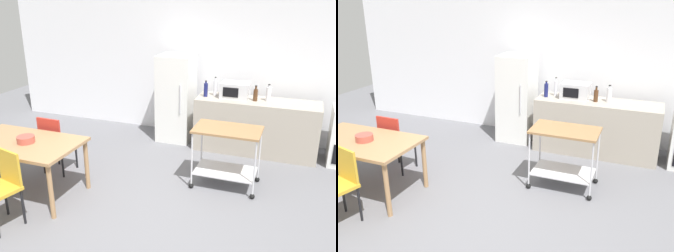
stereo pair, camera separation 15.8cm
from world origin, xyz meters
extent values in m
plane|color=slate|center=(0.00, 0.00, 0.00)|extent=(12.00, 12.00, 0.00)
cube|color=white|center=(0.00, 3.20, 1.45)|extent=(8.40, 0.12, 2.90)
cube|color=#A89E8E|center=(0.90, 2.60, 0.45)|extent=(2.00, 0.64, 0.90)
cube|color=#A37A51|center=(-1.77, 0.12, 0.73)|extent=(1.50, 0.90, 0.04)
cylinder|color=#A37A51|center=(-1.08, -0.27, 0.35)|extent=(0.06, 0.06, 0.71)
cylinder|color=#A37A51|center=(-2.46, 0.51, 0.35)|extent=(0.06, 0.06, 0.71)
cylinder|color=#A37A51|center=(-1.08, 0.51, 0.35)|extent=(0.06, 0.06, 0.71)
cube|color=#B72D23|center=(-1.76, 0.84, 0.47)|extent=(0.41, 0.41, 0.04)
cube|color=#B72D23|center=(-1.76, 0.66, 0.69)|extent=(0.38, 0.04, 0.40)
cylinder|color=black|center=(-1.58, 1.00, 0.23)|extent=(0.03, 0.03, 0.45)
cylinder|color=black|center=(-1.92, 1.01, 0.23)|extent=(0.03, 0.03, 0.45)
cylinder|color=black|center=(-1.59, 0.66, 0.23)|extent=(0.03, 0.03, 0.45)
cylinder|color=black|center=(-1.93, 0.67, 0.23)|extent=(0.03, 0.03, 0.45)
cube|color=gold|center=(-1.49, -0.43, 0.69)|extent=(0.38, 0.12, 0.40)
cylinder|color=black|center=(-1.65, -0.40, 0.23)|extent=(0.03, 0.03, 0.45)
cylinder|color=black|center=(-1.32, -0.48, 0.23)|extent=(0.03, 0.03, 0.45)
cube|color=white|center=(-0.55, 2.70, 0.78)|extent=(0.60, 0.60, 1.55)
cylinder|color=silver|center=(-0.37, 2.39, 0.85)|extent=(0.02, 0.02, 0.50)
cube|color=olive|center=(0.69, 1.26, 0.83)|extent=(0.90, 0.56, 0.03)
cube|color=silver|center=(0.69, 1.26, 0.22)|extent=(0.83, 0.52, 0.02)
cylinder|color=silver|center=(0.27, 1.01, 0.45)|extent=(0.02, 0.02, 0.76)
sphere|color=black|center=(0.27, 1.01, 0.04)|extent=(0.07, 0.07, 0.07)
cylinder|color=silver|center=(1.11, 1.01, 0.45)|extent=(0.02, 0.02, 0.76)
sphere|color=black|center=(1.11, 1.01, 0.04)|extent=(0.07, 0.07, 0.07)
cylinder|color=silver|center=(0.27, 1.51, 0.45)|extent=(0.02, 0.02, 0.76)
sphere|color=black|center=(0.27, 1.51, 0.04)|extent=(0.07, 0.07, 0.07)
cylinder|color=silver|center=(1.11, 1.51, 0.45)|extent=(0.02, 0.02, 0.76)
sphere|color=black|center=(1.11, 1.51, 0.04)|extent=(0.07, 0.07, 0.07)
cylinder|color=navy|center=(0.03, 2.55, 1.01)|extent=(0.07, 0.07, 0.23)
cylinder|color=navy|center=(0.03, 2.55, 1.14)|extent=(0.03, 0.03, 0.04)
cylinder|color=black|center=(0.03, 2.55, 1.17)|extent=(0.03, 0.03, 0.01)
cylinder|color=silver|center=(0.16, 2.67, 1.03)|extent=(0.06, 0.06, 0.25)
cylinder|color=silver|center=(0.16, 2.67, 1.18)|extent=(0.03, 0.03, 0.05)
cylinder|color=black|center=(0.16, 2.67, 1.21)|extent=(0.03, 0.03, 0.01)
cube|color=silver|center=(0.51, 2.65, 1.03)|extent=(0.46, 0.34, 0.26)
cube|color=black|center=(0.47, 2.47, 1.03)|extent=(0.25, 0.01, 0.16)
cylinder|color=#4C2D19|center=(0.86, 2.57, 1.00)|extent=(0.07, 0.07, 0.19)
cylinder|color=#4C2D19|center=(0.86, 2.57, 1.12)|extent=(0.03, 0.03, 0.05)
cylinder|color=black|center=(0.86, 2.57, 1.15)|extent=(0.04, 0.04, 0.01)
cylinder|color=silver|center=(1.05, 2.64, 1.01)|extent=(0.08, 0.08, 0.23)
cylinder|color=silver|center=(1.05, 2.64, 1.15)|extent=(0.04, 0.04, 0.04)
cylinder|color=black|center=(1.05, 2.64, 1.17)|extent=(0.04, 0.04, 0.01)
cylinder|color=#B24C3F|center=(-1.69, 0.11, 0.79)|extent=(0.22, 0.22, 0.09)
camera|label=1|loc=(1.56, -3.41, 2.58)|focal=39.79mm
camera|label=2|loc=(1.70, -3.35, 2.58)|focal=39.79mm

